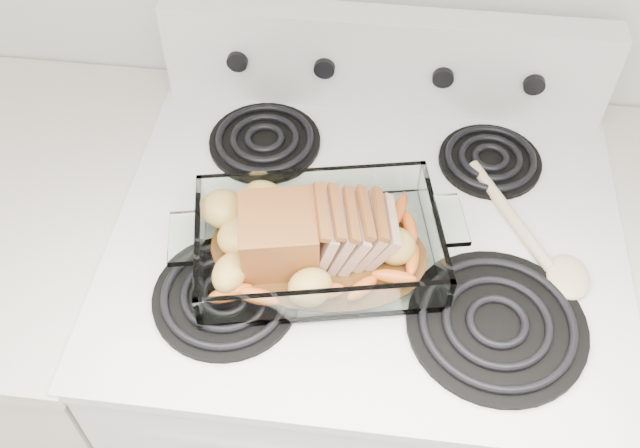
# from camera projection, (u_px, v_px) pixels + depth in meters

# --- Properties ---
(electric_range) EXTENTS (0.78, 0.70, 1.12)m
(electric_range) POSITION_uv_depth(u_px,v_px,m) (357.00, 366.00, 1.45)
(electric_range) COLOR silver
(electric_range) RESTS_ON ground
(counter_left) EXTENTS (0.58, 0.68, 0.93)m
(counter_left) POSITION_uv_depth(u_px,v_px,m) (45.00, 336.00, 1.51)
(counter_left) COLOR beige
(counter_left) RESTS_ON ground
(baking_dish) EXTENTS (0.35, 0.23, 0.07)m
(baking_dish) POSITION_uv_depth(u_px,v_px,m) (318.00, 247.00, 1.04)
(baking_dish) COLOR white
(baking_dish) RESTS_ON electric_range
(pork_roast) EXTENTS (0.22, 0.11, 0.09)m
(pork_roast) POSITION_uv_depth(u_px,v_px,m) (303.00, 232.00, 1.02)
(pork_roast) COLOR brown
(pork_roast) RESTS_ON baking_dish
(roast_vegetables) EXTENTS (0.38, 0.21, 0.05)m
(roast_vegetables) POSITION_uv_depth(u_px,v_px,m) (319.00, 222.00, 1.06)
(roast_vegetables) COLOR #CE4D16
(roast_vegetables) RESTS_ON baking_dish
(wooden_spoon) EXTENTS (0.17, 0.26, 0.02)m
(wooden_spoon) POSITION_uv_depth(u_px,v_px,m) (542.00, 249.00, 1.06)
(wooden_spoon) COLOR beige
(wooden_spoon) RESTS_ON electric_range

